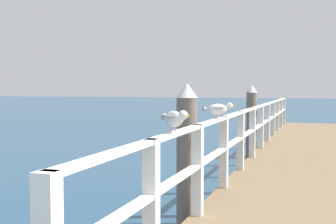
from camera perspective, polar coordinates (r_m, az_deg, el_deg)
pier_deck at (r=10.57m, az=17.75°, el=-6.20°), size 2.69×18.46×0.42m
pier_railing at (r=10.55m, az=10.93°, el=-1.47°), size 0.12×16.98×1.04m
dock_piling_near at (r=6.28m, az=2.33°, el=-5.23°), size 0.29×0.29×1.95m
dock_piling_far at (r=12.49m, az=10.28°, el=-1.13°), size 0.29×0.29×1.95m
seagull_foreground at (r=4.38m, az=0.79°, el=-0.74°), size 0.38×0.36×0.21m
seagull_background at (r=6.32m, az=6.22°, el=0.42°), size 0.42×0.31×0.21m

